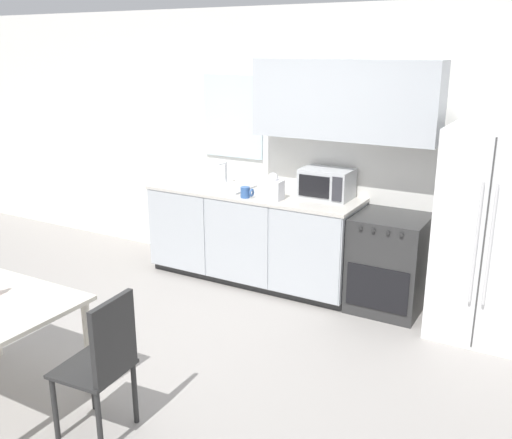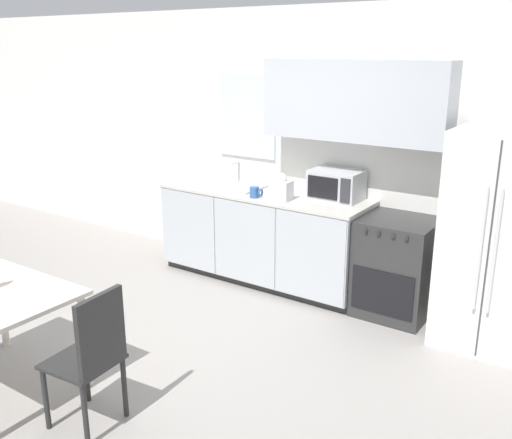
# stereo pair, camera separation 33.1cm
# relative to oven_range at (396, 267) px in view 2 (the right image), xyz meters

# --- Properties ---
(ground_plane) EXTENTS (12.00, 12.00, 0.00)m
(ground_plane) POSITION_rel_oven_range_xyz_m (-1.17, -1.64, -0.44)
(ground_plane) COLOR gray
(wall_back) EXTENTS (12.00, 0.38, 2.70)m
(wall_back) POSITION_rel_oven_range_xyz_m (-1.07, 0.31, 1.00)
(wall_back) COLOR silver
(wall_back) RESTS_ON ground_plane
(kitchen_counter) EXTENTS (2.19, 0.68, 0.94)m
(kitchen_counter) POSITION_rel_oven_range_xyz_m (-1.41, -0.02, 0.03)
(kitchen_counter) COLOR #333333
(kitchen_counter) RESTS_ON ground_plane
(oven_range) EXTENTS (0.63, 0.64, 0.88)m
(oven_range) POSITION_rel_oven_range_xyz_m (0.00, 0.00, 0.00)
(oven_range) COLOR #2D2D2D
(oven_range) RESTS_ON ground_plane
(refrigerator) EXTENTS (0.80, 0.77, 1.73)m
(refrigerator) POSITION_rel_oven_range_xyz_m (0.83, -0.06, 0.43)
(refrigerator) COLOR white
(refrigerator) RESTS_ON ground_plane
(kitchen_sink) EXTENTS (0.69, 0.41, 0.24)m
(kitchen_sink) POSITION_rel_oven_range_xyz_m (-1.83, -0.01, 0.51)
(kitchen_sink) COLOR #B7BABC
(kitchen_sink) RESTS_ON kitchen_counter
(microwave) EXTENTS (0.48, 0.34, 0.28)m
(microwave) POSITION_rel_oven_range_xyz_m (-0.68, 0.11, 0.64)
(microwave) COLOR #B7BABC
(microwave) RESTS_ON kitchen_counter
(coffee_mug) EXTENTS (0.13, 0.09, 0.10)m
(coffee_mug) POSITION_rel_oven_range_xyz_m (-1.35, -0.25, 0.55)
(coffee_mug) COLOR #335999
(coffee_mug) RESTS_ON kitchen_counter
(grocery_bag_0) EXTENTS (0.19, 0.16, 0.26)m
(grocery_bag_0) POSITION_rel_oven_range_xyz_m (-1.10, -0.19, 0.61)
(grocery_bag_0) COLOR white
(grocery_bag_0) RESTS_ON kitchen_counter
(dining_chair_side) EXTENTS (0.43, 0.43, 0.93)m
(dining_chair_side) POSITION_rel_oven_range_xyz_m (-0.94, -2.61, 0.10)
(dining_chair_side) COLOR #282828
(dining_chair_side) RESTS_ON ground_plane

